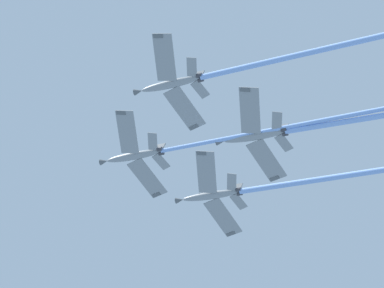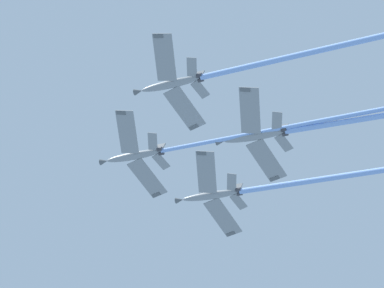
% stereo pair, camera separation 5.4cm
% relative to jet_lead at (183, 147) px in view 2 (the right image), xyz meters
% --- Properties ---
extents(jet_lead, '(20.10, 56.46, 17.19)m').
position_rel_jet_lead_xyz_m(jet_lead, '(0.00, 0.00, 0.00)').
color(jet_lead, gray).
extents(jet_left_wing, '(20.10, 60.80, 17.36)m').
position_rel_jet_lead_xyz_m(jet_left_wing, '(14.21, 16.57, -4.17)').
color(jet_left_wing, gray).
extents(jet_right_wing, '(20.14, 61.19, 17.37)m').
position_rel_jet_lead_xyz_m(jet_right_wing, '(-10.63, 18.81, -4.06)').
color(jet_right_wing, gray).
extents(jet_slot, '(20.13, 60.12, 19.15)m').
position_rel_jet_lead_xyz_m(jet_slot, '(1.69, 27.82, -8.34)').
color(jet_slot, gray).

